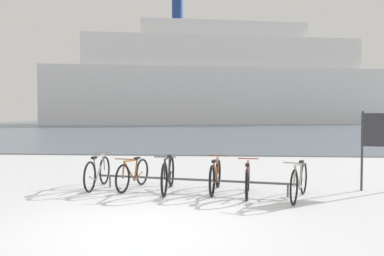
% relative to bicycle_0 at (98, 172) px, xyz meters
% --- Properties ---
extents(ground, '(80.00, 132.00, 0.08)m').
position_rel_bicycle_0_xyz_m(ground, '(1.62, 50.76, -0.41)').
color(ground, silver).
extents(bike_rack, '(4.50, 0.89, 0.31)m').
position_rel_bicycle_0_xyz_m(bike_rack, '(2.29, -0.30, -0.10)').
color(bike_rack, '#4C5156').
rests_on(bike_rack, ground).
extents(bicycle_0, '(0.46, 1.68, 0.82)m').
position_rel_bicycle_0_xyz_m(bicycle_0, '(0.00, 0.00, 0.00)').
color(bicycle_0, black).
rests_on(bicycle_0, ground).
extents(bicycle_1, '(0.55, 1.61, 0.76)m').
position_rel_bicycle_0_xyz_m(bicycle_1, '(0.85, -0.04, -0.03)').
color(bicycle_1, black).
rests_on(bicycle_1, ground).
extents(bicycle_2, '(0.46, 1.79, 0.85)m').
position_rel_bicycle_0_xyz_m(bicycle_2, '(1.71, -0.27, 0.01)').
color(bicycle_2, black).
rests_on(bicycle_2, ground).
extents(bicycle_3, '(0.46, 1.67, 0.79)m').
position_rel_bicycle_0_xyz_m(bicycle_3, '(2.78, -0.24, -0.01)').
color(bicycle_3, black).
rests_on(bicycle_3, ground).
extents(bicycle_4, '(0.46, 1.62, 0.76)m').
position_rel_bicycle_0_xyz_m(bicycle_4, '(3.48, -0.56, -0.03)').
color(bicycle_4, black).
rests_on(bicycle_4, ground).
extents(bicycle_5, '(0.75, 1.65, 0.81)m').
position_rel_bicycle_0_xyz_m(bicycle_5, '(4.51, -0.84, -0.00)').
color(bicycle_5, black).
rests_on(bicycle_5, ground).
extents(info_sign, '(0.54, 0.20, 1.82)m').
position_rel_bicycle_0_xyz_m(info_sign, '(6.36, 0.05, 0.86)').
color(info_sign, '#33383D').
rests_on(info_sign, ground).
extents(ferry_ship, '(59.33, 21.10, 20.14)m').
position_rel_bicycle_0_xyz_m(ferry_ship, '(4.48, 53.36, 6.38)').
color(ferry_ship, white).
rests_on(ferry_ship, ground).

